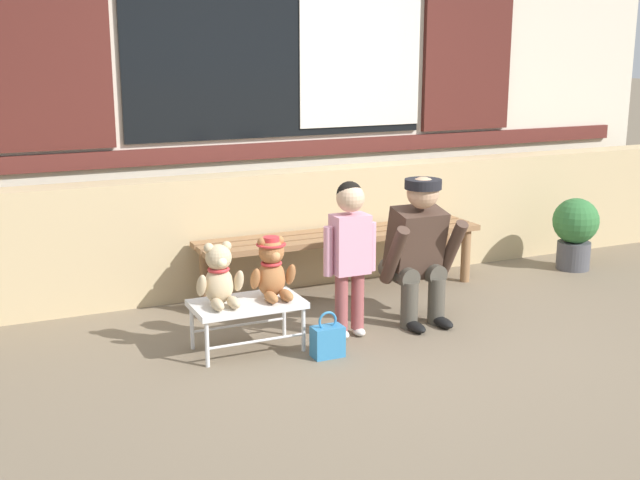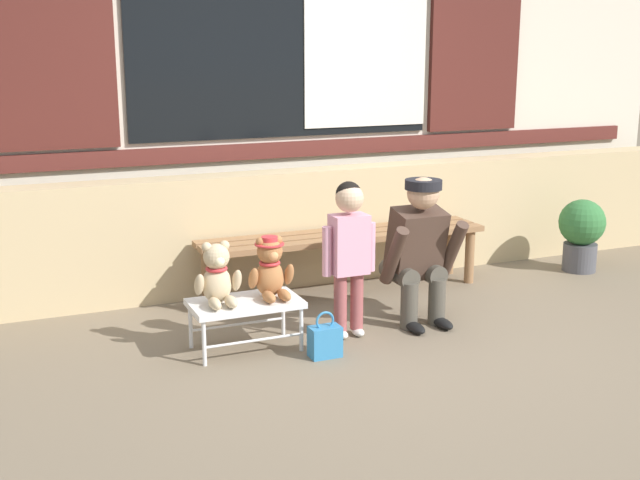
% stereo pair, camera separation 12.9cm
% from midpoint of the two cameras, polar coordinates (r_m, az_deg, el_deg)
% --- Properties ---
extents(ground_plane, '(60.00, 60.00, 0.00)m').
position_cam_midpoint_polar(ground_plane, '(4.95, 4.67, -7.17)').
color(ground_plane, '#756651').
extents(brick_low_wall, '(6.95, 0.25, 0.85)m').
position_cam_midpoint_polar(brick_low_wall, '(6.05, -1.83, 0.95)').
color(brick_low_wall, tan).
rests_on(brick_low_wall, ground).
extents(shop_facade, '(7.09, 0.26, 3.66)m').
position_cam_midpoint_polar(shop_facade, '(6.39, -3.75, 14.30)').
color(shop_facade, beige).
rests_on(shop_facade, ground).
extents(wooden_bench_long, '(2.10, 0.40, 0.44)m').
position_cam_midpoint_polar(wooden_bench_long, '(5.80, 0.86, -0.15)').
color(wooden_bench_long, '#8E6642').
rests_on(wooden_bench_long, ground).
extents(small_display_bench, '(0.64, 0.36, 0.30)m').
position_cam_midpoint_polar(small_display_bench, '(4.76, -5.90, -4.65)').
color(small_display_bench, silver).
rests_on(small_display_bench, ground).
extents(teddy_bear_plain, '(0.28, 0.26, 0.36)m').
position_cam_midpoint_polar(teddy_bear_plain, '(4.65, -7.83, -2.58)').
color(teddy_bear_plain, '#CCB289').
rests_on(teddy_bear_plain, small_display_bench).
extents(teddy_bear_with_hat, '(0.28, 0.27, 0.36)m').
position_cam_midpoint_polar(teddy_bear_with_hat, '(4.75, -4.14, -2.04)').
color(teddy_bear_with_hat, '#A86B3D').
rests_on(teddy_bear_with_hat, small_display_bench).
extents(child_standing, '(0.35, 0.18, 0.96)m').
position_cam_midpoint_polar(child_standing, '(4.88, 1.35, -0.14)').
color(child_standing, '#994C4C').
rests_on(child_standing, ground).
extents(adult_crouching, '(0.50, 0.49, 0.95)m').
position_cam_midpoint_polar(adult_crouching, '(5.19, 6.22, -0.63)').
color(adult_crouching, '#4C473D').
rests_on(adult_crouching, ground).
extents(handbag_on_ground, '(0.18, 0.11, 0.27)m').
position_cam_midpoint_polar(handbag_on_ground, '(4.69, -0.26, -7.05)').
color(handbag_on_ground, teal).
rests_on(handbag_on_ground, ground).
extents(potted_plant, '(0.36, 0.36, 0.57)m').
position_cam_midpoint_polar(potted_plant, '(6.71, 16.88, 0.72)').
color(potted_plant, '#4C4C51').
rests_on(potted_plant, ground).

